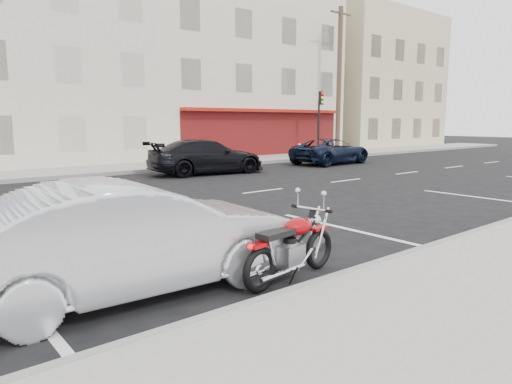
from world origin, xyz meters
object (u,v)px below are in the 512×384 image
Objects in this scene: sedan_silver at (132,238)px; motorcycle at (320,240)px; fire_hydrant at (299,149)px; suv_far at (331,151)px; traffic_light at (320,115)px; utility_pole at (339,80)px; car_far at (207,157)px.

motorcycle is at bearing -104.65° from sedan_silver.
suv_far is (-1.33, -3.64, 0.11)m from fire_hydrant.
traffic_light is 4.88m from suv_far.
traffic_light is 2.00× the size of motorcycle.
sedan_silver is at bearing 153.79° from motorcycle.
traffic_light is 23.06m from sedan_silver.
suv_far is (-4.83, -3.74, -4.09)m from utility_pole.
motorcycle is 17.13m from suv_far.
utility_pole reaches higher than suv_far.
car_far is at bearing -33.89° from sedan_silver.
sedan_silver reaches higher than motorcycle.
sedan_silver is at bearing 119.66° from suv_far.
fire_hydrant is 0.38× the size of motorcycle.
car_far is (-12.26, -3.49, -4.03)m from utility_pole.
utility_pole is 2.06× the size of sedan_silver.
motorcycle is 0.43× the size of sedan_silver.
traffic_light is 0.82× the size of suv_far.
motorcycle reaches higher than fire_hydrant.
sedan_silver is 0.89× the size of car_far.
utility_pole is 23.63m from motorcycle.
traffic_light is 5.28× the size of fire_hydrant.
traffic_light is at bearing -172.39° from utility_pole.
sedan_silver reaches higher than fire_hydrant.
car_far is at bearing -164.12° from utility_pole.
motorcycle is (-14.28, -14.86, -0.09)m from fire_hydrant.
utility_pole is at bearing -51.90° from sedan_silver.
utility_pole reaches higher than traffic_light.
fire_hydrant is at bearing -46.88° from sedan_silver.
fire_hydrant is 9.39m from car_far.
suv_far is at bearing -129.19° from traffic_light.
fire_hydrant is at bearing -24.26° from suv_far.
car_far is (5.53, 11.47, 0.28)m from motorcycle.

